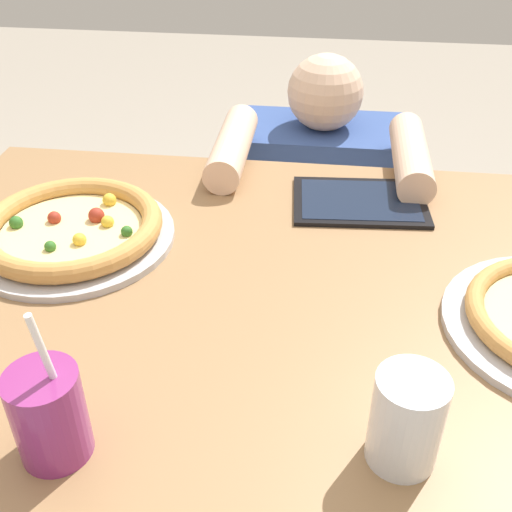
{
  "coord_description": "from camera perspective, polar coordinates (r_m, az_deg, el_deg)",
  "views": [
    {
      "loc": [
        0.07,
        -0.74,
        1.33
      ],
      "look_at": [
        -0.03,
        0.04,
        0.78
      ],
      "focal_mm": 44.12,
      "sensor_mm": 36.0,
      "label": 1
    }
  ],
  "objects": [
    {
      "name": "diner_seated",
      "position": [
        1.65,
        5.39,
        0.73
      ],
      "size": [
        0.42,
        0.53,
        0.91
      ],
      "color": "#333847",
      "rests_on": "ground"
    },
    {
      "name": "drink_cup_colored",
      "position": [
        0.72,
        -18.25,
        -13.48
      ],
      "size": [
        0.08,
        0.08,
        0.2
      ],
      "color": "#8C2D72",
      "rests_on": "dining_table"
    },
    {
      "name": "tablet",
      "position": [
        1.17,
        9.38,
        4.89
      ],
      "size": [
        0.25,
        0.19,
        0.01
      ],
      "color": "black",
      "rests_on": "dining_table"
    },
    {
      "name": "water_cup_clear",
      "position": [
        0.7,
        13.54,
        -14.18
      ],
      "size": [
        0.08,
        0.08,
        0.12
      ],
      "color": "silver",
      "rests_on": "dining_table"
    },
    {
      "name": "pizza_far",
      "position": [
        1.08,
        -16.37,
        2.34
      ],
      "size": [
        0.34,
        0.34,
        0.05
      ],
      "color": "#B7B7BC",
      "rests_on": "dining_table"
    },
    {
      "name": "dining_table",
      "position": [
        1.02,
        1.49,
        -8.09
      ],
      "size": [
        1.23,
        0.85,
        0.75
      ],
      "color": "#936D47",
      "rests_on": "ground"
    }
  ]
}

